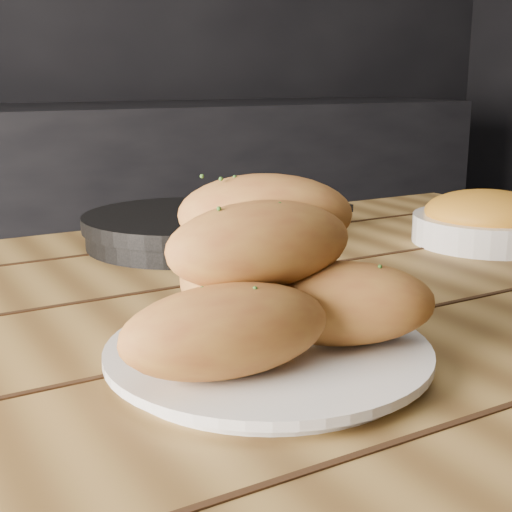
{
  "coord_description": "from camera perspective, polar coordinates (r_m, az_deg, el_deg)",
  "views": [
    {
      "loc": [
        -0.54,
        -0.43,
        0.99
      ],
      "look_at": [
        -0.25,
        0.07,
        0.84
      ],
      "focal_mm": 50.0,
      "sensor_mm": 36.0,
      "label": 1
    }
  ],
  "objects": [
    {
      "name": "bread_rolls",
      "position": [
        0.58,
        0.69,
        -1.65
      ],
      "size": [
        0.28,
        0.23,
        0.14
      ],
      "color": "#A3722D",
      "rests_on": "plate"
    },
    {
      "name": "table",
      "position": [
        0.78,
        -2.22,
        -11.16
      ],
      "size": [
        1.46,
        0.92,
        0.75
      ],
      "color": "olive",
      "rests_on": "ground"
    },
    {
      "name": "skillet",
      "position": [
        1.02,
        -5.58,
        2.2
      ],
      "size": [
        0.42,
        0.29,
        0.05
      ],
      "color": "black",
      "rests_on": "table"
    },
    {
      "name": "counter",
      "position": [
        2.26,
        -15.47,
        -0.02
      ],
      "size": [
        2.8,
        0.6,
        0.9
      ],
      "primitive_type": "cube",
      "color": "black",
      "rests_on": "ground"
    },
    {
      "name": "bowl",
      "position": [
        1.08,
        18.02,
        2.73
      ],
      "size": [
        0.21,
        0.21,
        0.08
      ],
      "color": "white",
      "rests_on": "table"
    },
    {
      "name": "plate",
      "position": [
        0.6,
        0.97,
        -7.88
      ],
      "size": [
        0.27,
        0.27,
        0.02
      ],
      "color": "silver",
      "rests_on": "table"
    }
  ]
}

